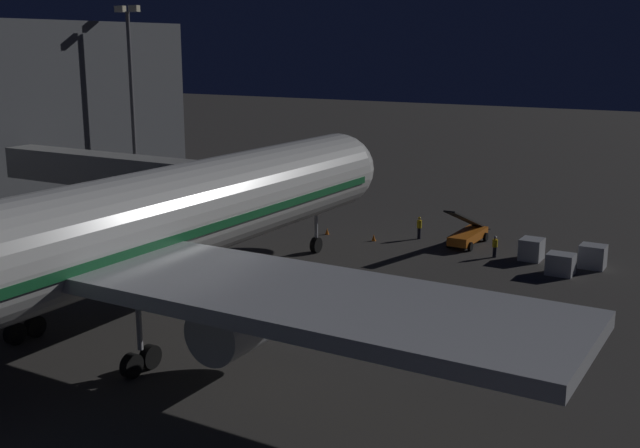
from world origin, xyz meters
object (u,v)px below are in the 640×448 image
ground_crew_by_belt_loader (419,227)px  baggage_container_mid_row (561,264)px  apron_floodlight_mast (132,92)px  baggage_container_far_row (532,249)px  ground_crew_under_port_wing (495,246)px  traffic_cone_nose_port (374,238)px  airliner_at_gate (78,245)px  belt_loader (468,234)px  jet_bridge (135,174)px  baggage_container_near_belt (593,256)px  traffic_cone_nose_starboard (327,231)px

ground_crew_by_belt_loader → baggage_container_mid_row: bearing=160.5°
apron_floodlight_mast → baggage_container_far_row: bearing=178.6°
ground_crew_under_port_wing → apron_floodlight_mast: bearing=-2.7°
apron_floodlight_mast → baggage_container_mid_row: 44.57m
apron_floodlight_mast → ground_crew_by_belt_loader: size_ratio=10.40×
baggage_container_mid_row → ground_crew_by_belt_loader: (12.58, -4.44, 0.27)m
ground_crew_under_port_wing → traffic_cone_nose_port: (10.10, 0.13, -0.63)m
baggage_container_mid_row → airliner_at_gate: bearing=56.8°
apron_floodlight_mast → belt_loader: 36.21m
airliner_at_gate → jet_bridge: airliner_at_gate is taller
belt_loader → ground_crew_under_port_wing: belt_loader is taller
ground_crew_under_port_wing → baggage_container_near_belt: bearing=-173.3°
jet_bridge → apron_floodlight_mast: size_ratio=1.21×
apron_floodlight_mast → ground_crew_under_port_wing: bearing=177.3°
traffic_cone_nose_starboard → baggage_container_near_belt: bearing=-177.5°
airliner_at_gate → ground_crew_under_port_wing: 31.90m
ground_crew_under_port_wing → traffic_cone_nose_port: ground_crew_under_port_wing is taller
ground_crew_by_belt_loader → traffic_cone_nose_port: ground_crew_by_belt_loader is taller
baggage_container_near_belt → ground_crew_under_port_wing: baggage_container_near_belt is taller
baggage_container_near_belt → traffic_cone_nose_port: baggage_container_near_belt is taller
belt_loader → baggage_container_near_belt: size_ratio=4.99×
belt_loader → airliner_at_gate: bearing=73.8°
baggage_container_near_belt → belt_loader: bearing=-10.4°
baggage_container_far_row → traffic_cone_nose_starboard: baggage_container_far_row is taller
belt_loader → ground_crew_by_belt_loader: belt_loader is taller
apron_floodlight_mast → ground_crew_under_port_wing: 39.19m
jet_bridge → apron_floodlight_mast: bearing=-46.2°
traffic_cone_nose_starboard → baggage_container_far_row: bearing=-177.0°
apron_floodlight_mast → belt_loader: bearing=-178.5°
apron_floodlight_mast → baggage_container_mid_row: apron_floodlight_mast is taller
traffic_cone_nose_port → apron_floodlight_mast: bearing=-3.9°
jet_bridge → baggage_container_near_belt: jet_bridge is taller
baggage_container_mid_row → apron_floodlight_mast: bearing=-5.1°
airliner_at_gate → baggage_container_far_row: size_ratio=34.83×
airliner_at_gate → belt_loader: airliner_at_gate is taller
baggage_container_far_row → ground_crew_by_belt_loader: ground_crew_by_belt_loader is taller
jet_bridge → apron_floodlight_mast: 19.50m
baggage_container_mid_row → traffic_cone_nose_port: (15.48, -1.92, -0.47)m
apron_floodlight_mast → ground_crew_under_port_wing: apron_floodlight_mast is taller
apron_floodlight_mast → baggage_container_far_row: (-40.36, 1.01, -10.30)m
belt_loader → baggage_container_mid_row: size_ratio=4.85×
baggage_container_near_belt → baggage_container_far_row: (4.38, 0.06, -0.04)m
ground_crew_under_port_wing → traffic_cone_nose_port: size_ratio=3.02×
apron_floodlight_mast → traffic_cone_nose_starboard: apron_floodlight_mast is taller
airliner_at_gate → baggage_container_far_row: bearing=-116.5°
traffic_cone_nose_port → ground_crew_by_belt_loader: bearing=-139.0°
belt_loader → ground_crew_under_port_wing: bearing=139.3°
baggage_container_mid_row → ground_crew_by_belt_loader: 13.34m
apron_floodlight_mast → ground_crew_by_belt_loader: apron_floodlight_mast is taller
baggage_container_far_row → traffic_cone_nose_port: baggage_container_far_row is taller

